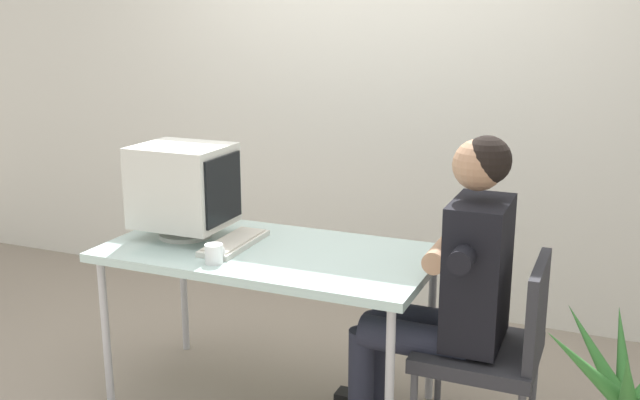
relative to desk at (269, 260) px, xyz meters
The scene contains 7 objects.
wall_back 1.64m from the desk, 77.91° to the left, with size 8.00×0.10×3.00m, color silver.
desk is the anchor object (origin of this frame).
crt_monitor 0.53m from the desk, behind, with size 0.42×0.35×0.43m.
keyboard 0.18m from the desk, behind, with size 0.16×0.42×0.03m.
office_chair 1.03m from the desk, ahead, with size 0.48×0.48×0.83m.
person_seated 0.81m from the desk, ahead, with size 0.74×0.56×1.31m.
desk_mug 0.30m from the desk, 116.44° to the right, with size 0.08×0.09×0.08m.
Camera 1 is at (1.41, -2.75, 1.76)m, focal length 41.00 mm.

